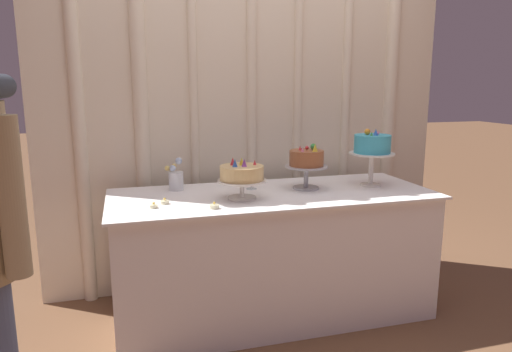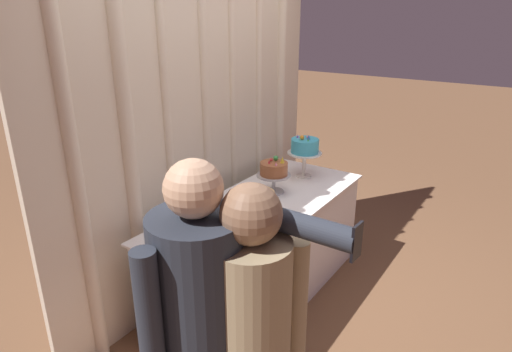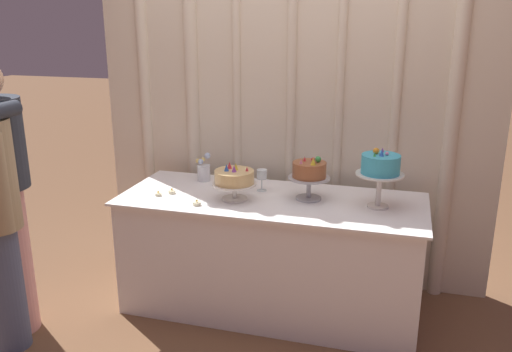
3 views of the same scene
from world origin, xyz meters
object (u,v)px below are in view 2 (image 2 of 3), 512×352
at_px(tealight_near_left, 215,243).
at_px(cake_table, 262,250).
at_px(cake_display_center, 274,171).
at_px(wine_glass, 239,191).
at_px(guest_girl_blue_dress, 203,347).
at_px(cake_display_leftmost, 256,199).
at_px(tealight_far_left, 217,251).
at_px(flower_vase, 185,214).
at_px(cake_display_rightmost, 305,148).
at_px(tealight_near_right, 260,234).

bearing_deg(tealight_near_left, cake_table, 7.60).
relative_size(cake_display_center, wine_glass, 1.99).
relative_size(wine_glass, guest_girl_blue_dress, 0.09).
xyz_separation_m(cake_display_leftmost, tealight_far_left, (-0.49, -0.06, -0.13)).
bearing_deg(cake_display_center, cake_display_leftmost, -162.70).
relative_size(wine_glass, flower_vase, 0.73).
bearing_deg(flower_vase, guest_girl_blue_dress, -134.19).
height_order(flower_vase, tealight_near_left, flower_vase).
relative_size(cake_display_center, cake_display_rightmost, 0.78).
bearing_deg(tealight_far_left, cake_table, 12.27).
bearing_deg(tealight_far_left, wine_glass, 24.96).
bearing_deg(cake_table, cake_display_leftmost, -156.99).
height_order(cake_table, tealight_near_left, tealight_near_left).
xyz_separation_m(cake_table, tealight_far_left, (-0.71, -0.15, 0.40)).
bearing_deg(tealight_near_right, cake_display_center, 25.20).
relative_size(flower_vase, tealight_near_left, 4.27).
height_order(tealight_far_left, tealight_near_left, tealight_near_left).
distance_m(flower_vase, tealight_near_left, 0.34).
xyz_separation_m(wine_glass, guest_girl_blue_dress, (-1.35, -0.82, 0.03)).
xyz_separation_m(cake_display_leftmost, cake_display_rightmost, (0.87, 0.11, 0.11)).
relative_size(cake_display_center, tealight_near_left, 6.23).
distance_m(tealight_near_left, tealight_near_right, 0.29).
xyz_separation_m(flower_vase, tealight_far_left, (-0.16, -0.39, -0.06)).
bearing_deg(guest_girl_blue_dress, tealight_near_left, 36.87).
distance_m(cake_display_rightmost, wine_glass, 0.78).
height_order(cake_table, wine_glass, wine_glass).
bearing_deg(guest_girl_blue_dress, flower_vase, 45.81).
xyz_separation_m(cake_table, cake_display_rightmost, (0.66, 0.02, 0.64)).
bearing_deg(tealight_near_right, guest_girl_blue_dress, -157.32).
bearing_deg(cake_display_leftmost, guest_girl_blue_dress, -154.20).
xyz_separation_m(wine_glass, tealight_near_left, (-0.55, -0.22, -0.10)).
relative_size(cake_table, cake_display_leftmost, 6.97).
height_order(cake_display_center, guest_girl_blue_dress, guest_girl_blue_dress).
height_order(cake_display_center, wine_glass, cake_display_center).
xyz_separation_m(cake_display_leftmost, tealight_near_left, (-0.43, 0.01, -0.13)).
distance_m(cake_display_center, flower_vase, 0.81).
xyz_separation_m(cake_display_rightmost, flower_vase, (-1.21, 0.22, -0.18)).
xyz_separation_m(cake_table, tealight_near_left, (-0.65, -0.09, 0.40)).
relative_size(cake_table, flower_vase, 9.77).
bearing_deg(flower_vase, cake_display_leftmost, -44.62).
xyz_separation_m(wine_glass, tealight_near_right, (-0.31, -0.38, -0.09)).
relative_size(tealight_near_left, guest_girl_blue_dress, 0.03).
bearing_deg(wine_glass, guest_girl_blue_dress, -148.79).
height_order(flower_vase, tealight_far_left, flower_vase).
height_order(cake_table, cake_display_center, cake_display_center).
distance_m(cake_display_leftmost, flower_vase, 0.47).
bearing_deg(flower_vase, wine_glass, -13.42).
distance_m(cake_display_leftmost, tealight_near_left, 0.45).
bearing_deg(cake_display_center, guest_girl_blue_dress, -156.36).
height_order(cake_table, tealight_near_right, tealight_near_right).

